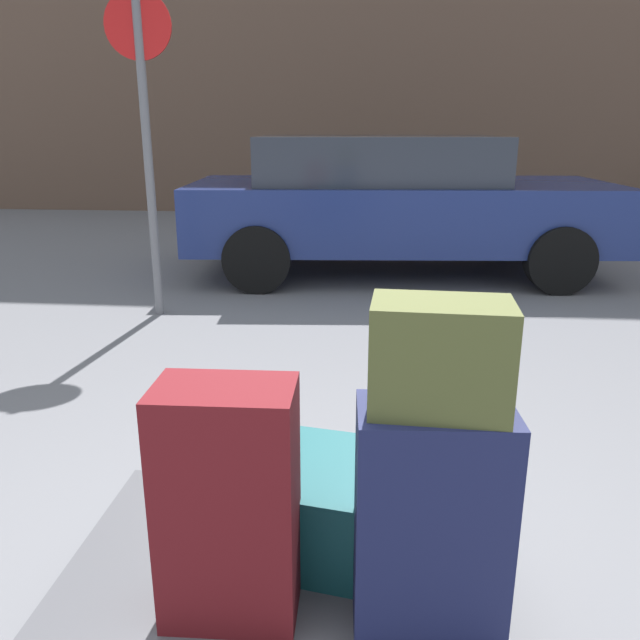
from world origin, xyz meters
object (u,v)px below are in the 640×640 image
Objects in this scene: duffel_bag_olive_topmost_pile at (440,357)px; luggage_cart at (280,583)px; suitcase_teal_front_right at (321,503)px; suitcase_maroon_rear_right at (229,504)px; suitcase_navy_rear_left at (430,523)px; no_parking_sign at (145,124)px; bollard_kerb_near at (557,215)px; parked_car at (394,201)px.

luggage_cart is at bearing 156.05° from duffel_bag_olive_topmost_pile.
suitcase_teal_front_right is 0.82× the size of suitcase_maroon_rear_right.
no_parking_sign is (-1.97, 3.69, 0.90)m from suitcase_navy_rear_left.
duffel_bag_olive_topmost_pile reaches higher than suitcase_navy_rear_left.
suitcase_maroon_rear_right is at bearing -68.00° from no_parking_sign.
bollard_kerb_near is at bearing 81.26° from suitcase_teal_front_right.
suitcase_teal_front_right is 0.39m from suitcase_maroon_rear_right.
suitcase_maroon_rear_right is 1.01× the size of bollard_kerb_near.
suitcase_maroon_rear_right reaches higher than bollard_kerb_near.
luggage_cart is 4.04m from no_parking_sign.
duffel_bag_olive_topmost_pile is at bearing -3.00° from suitcase_maroon_rear_right.
duffel_bag_olive_topmost_pile is at bearing -61.91° from no_parking_sign.
bollard_kerb_near is (2.65, 7.72, -0.17)m from suitcase_teal_front_right.
no_parking_sign reaches higher than parked_car.
suitcase_teal_front_right is 0.11× the size of parked_car.
suitcase_teal_front_right is (0.11, 0.11, 0.20)m from luggage_cart.
bollard_kerb_near is at bearing 68.85° from suitcase_maroon_rear_right.
duffel_bag_olive_topmost_pile is (0.29, -0.30, 0.58)m from suitcase_teal_front_right.
luggage_cart is 0.89m from duffel_bag_olive_topmost_pile.
no_parking_sign is (-1.98, -1.75, 0.77)m from parked_car.
suitcase_navy_rear_left reaches higher than suitcase_teal_front_right.
luggage_cart is at bearing -124.74° from suitcase_teal_front_right.
luggage_cart is at bearing -94.33° from parked_car.
suitcase_maroon_rear_right is at bearing -113.99° from suitcase_teal_front_right.
luggage_cart is 1.97× the size of bollard_kerb_near.
suitcase_navy_rear_left is 0.48m from suitcase_maroon_rear_right.
suitcase_teal_front_right is at bearing 45.05° from luggage_cart.
parked_car is at bearing 85.67° from luggage_cart.
suitcase_navy_rear_left is at bearing -3.00° from suitcase_maroon_rear_right.
suitcase_navy_rear_left is at bearing -26.56° from luggage_cart.
luggage_cart is 2.04× the size of suitcase_navy_rear_left.
suitcase_navy_rear_left is 0.23× the size of no_parking_sign.
suitcase_navy_rear_left is 0.41m from duffel_bag_olive_topmost_pile.
parked_car is at bearing 86.42° from suitcase_navy_rear_left.
suitcase_maroon_rear_right is 5.45m from parked_car.
duffel_bag_olive_topmost_pile reaches higher than luggage_cart.
parked_car is 1.78× the size of no_parking_sign.
no_parking_sign reaches higher than bollard_kerb_near.
luggage_cart is 0.25m from suitcase_teal_front_right.
no_parking_sign is at bearing -135.06° from bollard_kerb_near.
suitcase_navy_rear_left is 1.95× the size of duffel_bag_olive_topmost_pile.
bollard_kerb_near is at bearing 44.94° from no_parking_sign.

